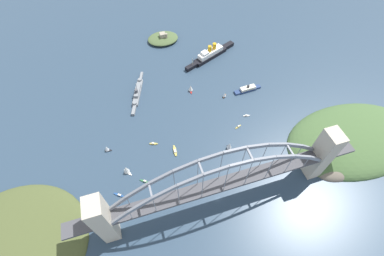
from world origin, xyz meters
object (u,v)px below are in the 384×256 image
at_px(small_boat_3, 107,149).
at_px(small_boat_7, 119,195).
at_px(small_boat_10, 246,116).
at_px(channel_marker_buoy, 209,181).
at_px(small_boat_8, 238,127).
at_px(small_boat_1, 225,95).
at_px(small_boat_2, 175,151).
at_px(small_boat_0, 153,144).
at_px(small_boat_5, 229,146).
at_px(harbor_arch_bridge, 221,184).
at_px(fort_island_mid_harbor, 163,38).
at_px(small_boat_6, 145,181).
at_px(small_boat_9, 191,88).
at_px(naval_cruiser, 138,92).
at_px(ocean_liner, 211,54).
at_px(small_boat_4, 126,170).
at_px(harbor_ferry_steamer, 247,89).

distance_m(small_boat_3, small_boat_7, 52.83).
relative_size(small_boat_10, channel_marker_buoy, 2.80).
bearing_deg(small_boat_8, small_boat_1, 87.48).
distance_m(small_boat_2, small_boat_10, 92.66).
bearing_deg(small_boat_0, small_boat_5, -21.27).
height_order(harbor_arch_bridge, fort_island_mid_harbor, harbor_arch_bridge).
bearing_deg(fort_island_mid_harbor, small_boat_8, -76.76).
relative_size(small_boat_6, small_boat_7, 0.90).
bearing_deg(small_boat_6, small_boat_3, 123.06).
distance_m(small_boat_1, small_boat_9, 42.10).
relative_size(small_boat_5, channel_marker_buoy, 3.95).
xyz_separation_m(small_boat_3, small_boat_7, (4.47, -52.54, -3.19)).
height_order(small_boat_0, small_boat_6, small_boat_0).
bearing_deg(naval_cruiser, ocean_liner, 19.45).
bearing_deg(small_boat_9, ocean_liner, 49.61).
distance_m(ocean_liner, small_boat_5, 147.70).
xyz_separation_m(small_boat_1, channel_marker_buoy, (-54.86, -99.13, -2.51)).
bearing_deg(small_boat_5, small_boat_4, 177.50).
distance_m(fort_island_mid_harbor, small_boat_2, 190.24).
xyz_separation_m(ocean_liner, small_boat_6, (-123.16, -154.82, -4.69)).
bearing_deg(small_boat_6, harbor_ferry_steamer, 29.36).
relative_size(small_boat_1, channel_marker_buoy, 2.83).
bearing_deg(small_boat_9, small_boat_0, -134.11).
bearing_deg(small_boat_9, harbor_arch_bridge, -97.06).
distance_m(ocean_liner, small_boat_8, 122.37).
bearing_deg(fort_island_mid_harbor, small_boat_6, -108.39).
xyz_separation_m(harbor_arch_bridge, small_boat_0, (-43.54, 77.01, -32.92)).
distance_m(harbor_arch_bridge, small_boat_3, 127.11).
bearing_deg(small_boat_6, small_boat_10, 19.34).
distance_m(ocean_liner, small_boat_3, 187.84).
height_order(small_boat_1, small_boat_8, small_boat_1).
xyz_separation_m(small_boat_0, small_boat_6, (-17.50, -39.40, -0.09)).
relative_size(harbor_ferry_steamer, small_boat_4, 3.13).
bearing_deg(small_boat_0, fort_island_mid_harbor, 72.95).
bearing_deg(small_boat_1, ocean_liner, 83.17).
distance_m(small_boat_2, small_boat_8, 75.74).
height_order(harbor_ferry_steamer, small_boat_2, harbor_ferry_steamer).
bearing_deg(small_boat_8, small_boat_7, -163.95).
height_order(small_boat_5, small_boat_8, small_boat_5).
height_order(small_boat_3, small_boat_10, small_boat_3).
bearing_deg(naval_cruiser, small_boat_2, -76.83).
relative_size(small_boat_2, small_boat_8, 1.72).
bearing_deg(small_boat_1, small_boat_9, 148.41).
xyz_separation_m(fort_island_mid_harbor, small_boat_5, (21.53, -200.73, 1.48)).
bearing_deg(channel_marker_buoy, small_boat_6, 162.24).
relative_size(small_boat_5, small_boat_7, 1.17).
bearing_deg(fort_island_mid_harbor, small_boat_7, -113.71).
bearing_deg(small_boat_8, small_boat_4, -171.96).
relative_size(small_boat_0, small_boat_5, 0.78).
relative_size(harbor_ferry_steamer, small_boat_3, 4.16).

